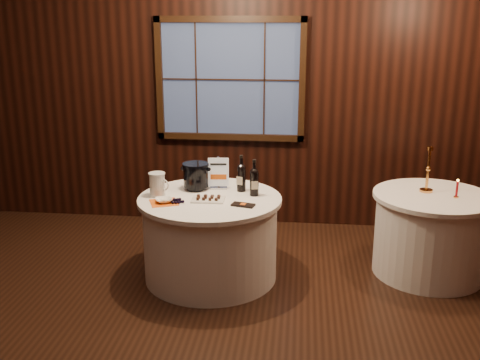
# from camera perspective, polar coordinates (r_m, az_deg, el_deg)

# --- Properties ---
(ground) EXTENTS (6.00, 6.00, 0.00)m
(ground) POSITION_cam_1_polar(r_m,az_deg,el_deg) (4.42, -5.10, -15.38)
(ground) COLOR black
(ground) RESTS_ON ground
(back_wall) EXTENTS (6.00, 0.10, 3.00)m
(back_wall) POSITION_cam_1_polar(r_m,az_deg,el_deg) (6.26, -0.98, 9.23)
(back_wall) COLOR black
(back_wall) RESTS_ON ground
(main_table) EXTENTS (1.28, 1.28, 0.77)m
(main_table) POSITION_cam_1_polar(r_m,az_deg,el_deg) (5.12, -3.02, -5.83)
(main_table) COLOR white
(main_table) RESTS_ON ground
(side_table) EXTENTS (1.08, 1.08, 0.77)m
(side_table) POSITION_cam_1_polar(r_m,az_deg,el_deg) (5.47, 18.75, -5.22)
(side_table) COLOR white
(side_table) RESTS_ON ground
(sign_stand) EXTENTS (0.19, 0.11, 0.31)m
(sign_stand) POSITION_cam_1_polar(r_m,az_deg,el_deg) (5.20, -2.20, 0.22)
(sign_stand) COLOR #B5B4BB
(sign_stand) RESTS_ON main_table
(port_bottle_left) EXTENTS (0.08, 0.09, 0.34)m
(port_bottle_left) POSITION_cam_1_polar(r_m,az_deg,el_deg) (5.11, 0.13, 0.44)
(port_bottle_left) COLOR black
(port_bottle_left) RESTS_ON main_table
(port_bottle_right) EXTENTS (0.08, 0.09, 0.33)m
(port_bottle_right) POSITION_cam_1_polar(r_m,az_deg,el_deg) (4.99, 1.45, -0.00)
(port_bottle_right) COLOR black
(port_bottle_right) RESTS_ON main_table
(ice_bucket) EXTENTS (0.25, 0.25, 0.25)m
(ice_bucket) POSITION_cam_1_polar(r_m,az_deg,el_deg) (5.18, -4.51, 0.43)
(ice_bucket) COLOR black
(ice_bucket) RESTS_ON main_table
(chocolate_plate) EXTENTS (0.29, 0.20, 0.04)m
(chocolate_plate) POSITION_cam_1_polar(r_m,az_deg,el_deg) (4.89, -3.27, -1.91)
(chocolate_plate) COLOR white
(chocolate_plate) RESTS_ON main_table
(chocolate_box) EXTENTS (0.21, 0.14, 0.02)m
(chocolate_box) POSITION_cam_1_polar(r_m,az_deg,el_deg) (4.76, 0.32, -2.55)
(chocolate_box) COLOR black
(chocolate_box) RESTS_ON main_table
(grape_bunch) EXTENTS (0.18, 0.09, 0.04)m
(grape_bunch) POSITION_cam_1_polar(r_m,az_deg,el_deg) (4.84, -6.42, -2.17)
(grape_bunch) COLOR black
(grape_bunch) RESTS_ON main_table
(glass_pitcher) EXTENTS (0.20, 0.15, 0.21)m
(glass_pitcher) POSITION_cam_1_polar(r_m,az_deg,el_deg) (5.05, -8.39, -0.42)
(glass_pitcher) COLOR silver
(glass_pitcher) RESTS_ON main_table
(orange_napkin) EXTENTS (0.30, 0.30, 0.00)m
(orange_napkin) POSITION_cam_1_polar(r_m,az_deg,el_deg) (4.88, -7.74, -2.28)
(orange_napkin) COLOR orange
(orange_napkin) RESTS_ON main_table
(cracker_bowl) EXTENTS (0.19, 0.19, 0.04)m
(cracker_bowl) POSITION_cam_1_polar(r_m,az_deg,el_deg) (4.87, -7.75, -2.06)
(cracker_bowl) COLOR white
(cracker_bowl) RESTS_ON orange_napkin
(brass_candlestick) EXTENTS (0.12, 0.12, 0.42)m
(brass_candlestick) POSITION_cam_1_polar(r_m,az_deg,el_deg) (5.37, 18.51, 0.43)
(brass_candlestick) COLOR #D58F42
(brass_candlestick) RESTS_ON side_table
(red_candle) EXTENTS (0.05, 0.05, 0.17)m
(red_candle) POSITION_cam_1_polar(r_m,az_deg,el_deg) (5.31, 21.16, -0.99)
(red_candle) COLOR #D58F42
(red_candle) RESTS_ON side_table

